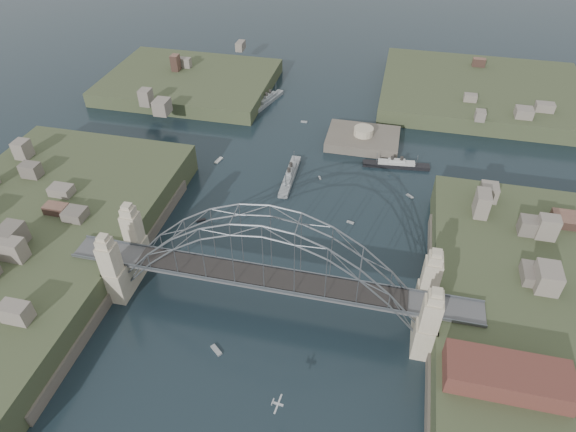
% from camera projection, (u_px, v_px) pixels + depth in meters
% --- Properties ---
extents(ground, '(500.00, 500.00, 0.00)m').
position_uv_depth(ground, '(269.00, 305.00, 105.72)').
color(ground, black).
rests_on(ground, ground).
extents(bridge, '(84.00, 13.80, 24.60)m').
position_uv_depth(bridge, '(268.00, 264.00, 97.88)').
color(bridge, '#4C4D4F').
rests_on(bridge, ground).
extents(shore_west, '(50.50, 90.00, 12.00)m').
position_uv_depth(shore_west, '(26.00, 256.00, 114.32)').
color(shore_west, '#363F25').
rests_on(shore_west, ground).
extents(shore_east, '(50.50, 90.00, 12.00)m').
position_uv_depth(shore_east, '(562.00, 350.00, 94.61)').
color(shore_east, '#363F25').
rests_on(shore_east, ground).
extents(headland_nw, '(60.00, 45.00, 9.00)m').
position_uv_depth(headland_nw, '(190.00, 87.00, 186.34)').
color(headland_nw, '#363F25').
rests_on(headland_nw, ground).
extents(headland_ne, '(70.00, 55.00, 9.50)m').
position_uv_depth(headland_ne, '(481.00, 97.00, 179.42)').
color(headland_ne, '#363F25').
rests_on(headland_ne, ground).
extents(fort_island, '(22.00, 16.00, 9.40)m').
position_uv_depth(fort_island, '(362.00, 144.00, 156.55)').
color(fort_island, '#514A3F').
rests_on(fort_island, ground).
extents(wharf_shed, '(20.00, 8.00, 4.00)m').
position_uv_depth(wharf_shed, '(508.00, 376.00, 81.26)').
color(wharf_shed, '#592D26').
rests_on(wharf_shed, shore_east).
extents(naval_cruiser_near, '(2.94, 19.60, 5.87)m').
position_uv_depth(naval_cruiser_near, '(290.00, 176.00, 141.09)').
color(naval_cruiser_near, gray).
rests_on(naval_cruiser_near, ground).
extents(naval_cruiser_far, '(7.20, 17.28, 5.85)m').
position_uv_depth(naval_cruiser_far, '(269.00, 100.00, 177.06)').
color(naval_cruiser_far, gray).
rests_on(naval_cruiser_far, ground).
extents(ocean_liner, '(19.37, 4.52, 4.72)m').
position_uv_depth(ocean_liner, '(396.00, 165.00, 145.68)').
color(ocean_liner, black).
rests_on(ocean_liner, ground).
extents(aeroplane, '(1.99, 3.69, 0.53)m').
position_uv_depth(aeroplane, '(277.00, 404.00, 82.13)').
color(aeroplane, '#BBBEC2').
extents(small_boat_a, '(2.43, 2.00, 0.45)m').
position_uv_depth(small_boat_a, '(201.00, 220.00, 127.09)').
color(small_boat_a, '#B9B9B4').
rests_on(small_boat_a, ground).
extents(small_boat_b, '(1.92, 1.06, 0.45)m').
position_uv_depth(small_boat_b, '(350.00, 222.00, 126.40)').
color(small_boat_b, '#B9B9B4').
rests_on(small_boat_b, ground).
extents(small_boat_c, '(2.82, 2.52, 0.45)m').
position_uv_depth(small_boat_c, '(216.00, 350.00, 96.79)').
color(small_boat_c, '#B9B9B4').
rests_on(small_boat_c, ground).
extents(small_boat_d, '(2.14, 2.03, 0.45)m').
position_uv_depth(small_boat_d, '(410.00, 196.00, 134.83)').
color(small_boat_d, '#B9B9B4').
rests_on(small_boat_d, ground).
extents(small_boat_e, '(1.83, 3.55, 0.45)m').
position_uv_depth(small_boat_e, '(219.00, 160.00, 148.47)').
color(small_boat_e, '#B9B9B4').
rests_on(small_boat_e, ground).
extents(small_boat_f, '(1.13, 1.70, 0.45)m').
position_uv_depth(small_boat_f, '(320.00, 178.00, 141.40)').
color(small_boat_f, '#B9B9B4').
rests_on(small_boat_f, ground).
extents(small_boat_h, '(2.10, 0.75, 0.45)m').
position_uv_depth(small_boat_h, '(304.00, 122.00, 166.53)').
color(small_boat_h, '#B9B9B4').
rests_on(small_boat_h, ground).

